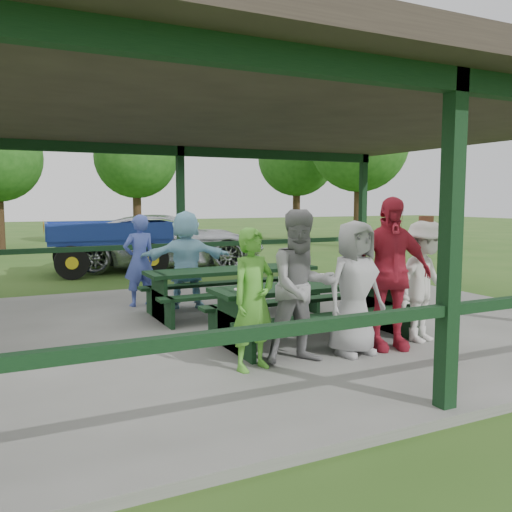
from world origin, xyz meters
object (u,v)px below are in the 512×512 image
contestant_grey_left (302,287)px  contestant_red (389,273)px  contestant_grey_mid (355,288)px  spectator_grey (296,256)px  contestant_green (253,299)px  spectator_blue (139,260)px  picnic_table_far (233,284)px  spectator_lblue (186,259)px  contestant_white_fedora (424,281)px  picnic_table_near (311,304)px  farm_trailer (109,246)px  pickup_truck (168,241)px

contestant_grey_left → contestant_red: size_ratio=0.92×
contestant_grey_mid → spectator_grey: size_ratio=1.04×
contestant_green → spectator_blue: 4.15m
picnic_table_far → spectator_lblue: 1.04m
picnic_table_far → contestant_white_fedora: (1.56, -2.76, 0.33)m
spectator_lblue → spectator_grey: 2.28m
picnic_table_near → contestant_red: contestant_red is taller
spectator_grey → farm_trailer: size_ratio=0.37×
pickup_truck → contestant_grey_mid: bearing=-168.1°
picnic_table_near → picnic_table_far: size_ratio=0.97×
spectator_lblue → pickup_truck: size_ratio=0.30×
picnic_table_near → spectator_grey: (1.46, 2.91, 0.31)m
contestant_red → contestant_green: bearing=-163.9°
picnic_table_far → contestant_grey_left: bearing=-97.4°
contestant_green → contestant_grey_mid: (1.36, -0.01, 0.03)m
contestant_red → spectator_blue: 4.65m
spectator_lblue → contestant_green: bearing=97.1°
contestant_grey_left → pickup_truck: (1.39, 9.87, -0.21)m
picnic_table_near → picnic_table_far: same height
contestant_grey_mid → spectator_grey: 4.00m
spectator_blue → pickup_truck: 6.13m
contestant_grey_mid → spectator_grey: contestant_grey_mid is taller
contestant_red → farm_trailer: size_ratio=0.45×
picnic_table_near → spectator_blue: size_ratio=1.70×
contestant_grey_left → spectator_blue: contestant_grey_left is taller
picnic_table_far → contestant_green: contestant_green is taller
pickup_truck → spectator_grey: bearing=-157.5°
contestant_red → contestant_grey_left: bearing=-162.7°
contestant_grey_left → picnic_table_far: bearing=88.8°
pickup_truck → farm_trailer: size_ratio=1.29×
contestant_grey_mid → contestant_red: 0.55m
spectator_grey → farm_trailer: 6.19m
spectator_blue → farm_trailer: bearing=-103.7°
spectator_lblue → spectator_blue: (-0.70, 0.49, -0.04)m
picnic_table_near → contestant_grey_left: 1.16m
picnic_table_near → contestant_white_fedora: size_ratio=1.64×
contestant_grey_mid → farm_trailer: contestant_grey_mid is taller
contestant_grey_mid → farm_trailer: (-1.11, 9.43, -0.17)m
contestant_green → spectator_lblue: bearing=67.4°
contestant_grey_mid → farm_trailer: bearing=91.9°
contestant_green → contestant_white_fedora: contestant_white_fedora is taller
picnic_table_far → contestant_red: 3.00m
contestant_white_fedora → spectator_lblue: bearing=106.5°
farm_trailer → picnic_table_near: bearing=-78.6°
contestant_grey_mid → contestant_white_fedora: (1.18, 0.09, -0.00)m
contestant_green → contestant_red: bearing=-15.0°
contestant_green → contestant_grey_left: size_ratio=0.89×
contestant_white_fedora → contestant_grey_left: bearing=169.2°
spectator_lblue → contestant_grey_mid: bearing=118.0°
pickup_truck → farm_trailer: bearing=119.7°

